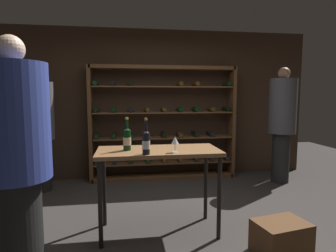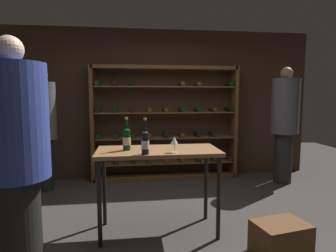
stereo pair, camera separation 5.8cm
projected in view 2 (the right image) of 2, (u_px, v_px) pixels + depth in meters
The scene contains 11 objects.
ground_plane at pixel (182, 228), 3.15m from camera, with size 10.33×10.33×0.00m, color #383330.
back_wall at pixel (162, 104), 5.15m from camera, with size 5.50×0.10×2.64m, color #3D2B1E.
wine_rack at pixel (165, 124), 4.98m from camera, with size 2.56×0.32×1.98m.
tasting_table at pixel (158, 159), 2.99m from camera, with size 1.29×0.59×0.91m.
person_bystander_dark_jacket at pixel (42, 124), 4.33m from camera, with size 0.43×0.43×1.90m.
person_guest_khaki at pixel (15, 150), 2.20m from camera, with size 0.52×0.52×1.93m.
person_guest_blue_shirt at pixel (285, 120), 4.71m from camera, with size 0.45×0.45×1.94m.
wine_crate at pixel (280, 239), 2.61m from camera, with size 0.48×0.34×0.31m, color brown.
wine_bottle_green_slim at pixel (127, 139), 2.93m from camera, with size 0.08×0.08×0.34m.
wine_bottle_black_capsule at pixel (145, 142), 2.72m from camera, with size 0.08×0.08×0.35m.
wine_glass_stemmed_left at pixel (174, 141), 2.81m from camera, with size 0.07×0.07×0.16m.
Camera 2 is at (-0.54, -2.97, 1.48)m, focal length 30.14 mm.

